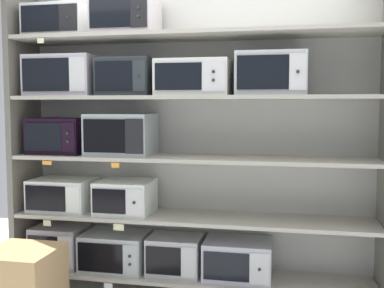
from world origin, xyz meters
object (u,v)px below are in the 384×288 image
at_px(microwave_10, 194,78).
at_px(microwave_12, 59,22).
at_px(microwave_3, 238,259).
at_px(microwave_6, 59,136).
at_px(microwave_0, 59,245).
at_px(microwave_11, 271,74).
at_px(microwave_8, 63,76).
at_px(microwave_1, 115,251).
at_px(microwave_9, 127,77).
at_px(microwave_7, 121,134).
at_px(microwave_2, 175,255).
at_px(microwave_4, 63,194).
at_px(shipping_carton, 23,285).
at_px(microwave_13, 126,18).
at_px(microwave_5, 126,197).

xyz_separation_m(microwave_10, microwave_12, (-1.15, -0.00, 0.48)).
xyz_separation_m(microwave_3, microwave_6, (-1.53, -0.00, 0.97)).
height_order(microwave_0, microwave_11, microwave_11).
bearing_deg(microwave_8, microwave_12, -179.91).
height_order(microwave_1, microwave_11, microwave_11).
bearing_deg(microwave_10, microwave_9, -179.99).
height_order(microwave_7, microwave_10, microwave_10).
bearing_deg(microwave_10, microwave_2, 179.99).
bearing_deg(microwave_12, microwave_11, 0.00).
bearing_deg(microwave_0, microwave_4, -0.22).
bearing_deg(microwave_10, microwave_7, -179.99).
relative_size(microwave_12, shipping_carton, 0.97).
relative_size(microwave_4, microwave_13, 1.04).
xyz_separation_m(microwave_3, microwave_10, (-0.36, -0.00, 1.45)).
xyz_separation_m(microwave_4, microwave_12, (0.00, -0.00, 1.45)).
relative_size(microwave_2, microwave_7, 0.83).
relative_size(microwave_0, microwave_4, 0.83).
relative_size(microwave_3, microwave_7, 1.02).
relative_size(microwave_1, microwave_9, 1.23).
relative_size(microwave_1, microwave_11, 1.02).
xyz_separation_m(microwave_2, microwave_8, (-0.96, -0.00, 1.47)).
relative_size(microwave_3, microwave_13, 1.09).
bearing_deg(shipping_carton, microwave_2, 35.45).
relative_size(microwave_3, microwave_5, 1.19).
distance_m(microwave_1, shipping_carton, 0.82).
relative_size(microwave_1, shipping_carton, 1.02).
height_order(microwave_0, microwave_3, microwave_0).
bearing_deg(microwave_8, microwave_3, 0.01).
distance_m(microwave_2, microwave_6, 1.40).
height_order(microwave_2, microwave_10, microwave_10).
xyz_separation_m(microwave_6, microwave_10, (1.17, 0.00, 0.48)).
bearing_deg(microwave_8, microwave_10, 0.01).
height_order(microwave_4, microwave_12, microwave_12).
height_order(microwave_12, shipping_carton, microwave_12).
distance_m(microwave_5, microwave_9, 0.99).
height_order(microwave_4, microwave_5, microwave_5).
xyz_separation_m(microwave_6, microwave_12, (0.02, -0.00, 0.95)).
bearing_deg(microwave_7, microwave_3, 0.01).
xyz_separation_m(microwave_2, microwave_13, (-0.40, -0.00, 1.93)).
distance_m(microwave_4, microwave_10, 1.51).
distance_m(microwave_2, microwave_3, 0.52).
xyz_separation_m(microwave_0, microwave_5, (0.61, 0.00, 0.45)).
relative_size(microwave_0, microwave_11, 0.81).
distance_m(microwave_7, microwave_9, 0.47).
bearing_deg(microwave_0, microwave_10, 0.00).
relative_size(microwave_4, microwave_12, 1.00).
relative_size(microwave_5, microwave_7, 0.86).
bearing_deg(microwave_9, shipping_carton, -129.52).
height_order(microwave_0, microwave_8, microwave_8).
bearing_deg(microwave_11, microwave_5, 179.99).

